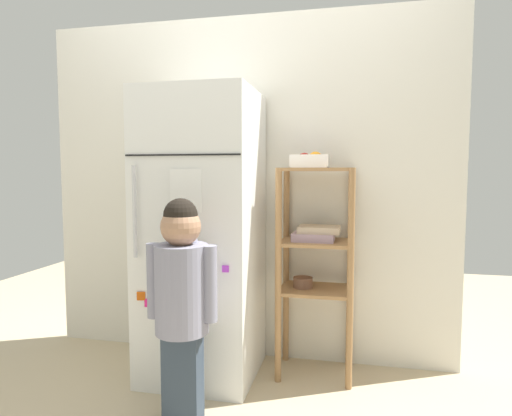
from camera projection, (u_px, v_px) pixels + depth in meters
ground_plane at (230, 377)px, 2.49m from camera, size 6.00×6.00×0.00m
kitchen_wall_back at (244, 189)px, 2.74m from camera, size 2.58×0.03×2.11m
refrigerator at (202, 235)px, 2.48m from camera, size 0.62×0.62×1.61m
child_standing at (182, 288)px, 2.00m from camera, size 0.34×0.25×1.05m
pantry_shelf_unit at (316, 250)px, 2.48m from camera, size 0.42×0.32×1.18m
fruit_bin at (311, 161)px, 2.45m from camera, size 0.21×0.20×0.09m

